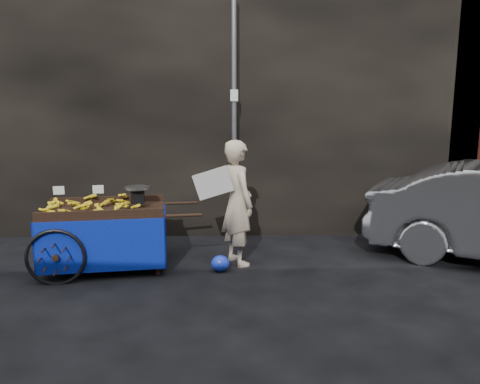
{
  "coord_description": "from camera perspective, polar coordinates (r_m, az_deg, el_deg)",
  "views": [
    {
      "loc": [
        0.17,
        -6.3,
        2.24
      ],
      "look_at": [
        0.37,
        0.5,
        0.98
      ],
      "focal_mm": 35.0,
      "sensor_mm": 36.0,
      "label": 1
    }
  ],
  "objects": [
    {
      "name": "vendor",
      "position": [
        6.6,
        -0.34,
        -1.31
      ],
      "size": [
        0.97,
        0.77,
        1.78
      ],
      "rotation": [
        0.0,
        0.0,
        2.05
      ],
      "color": "#C9B395",
      "rests_on": "ground"
    },
    {
      "name": "plastic_bag",
      "position": [
        6.47,
        -2.42,
        -8.7
      ],
      "size": [
        0.25,
        0.2,
        0.23
      ],
      "primitive_type": "ellipsoid",
      "color": "#1A30C3",
      "rests_on": "ground"
    },
    {
      "name": "building_wall",
      "position": [
        8.91,
        -0.26,
        12.17
      ],
      "size": [
        13.5,
        2.0,
        5.0
      ],
      "color": "black",
      "rests_on": "ground"
    },
    {
      "name": "banana_cart",
      "position": [
        6.71,
        -16.62,
        -2.76
      ],
      "size": [
        2.35,
        1.31,
        1.22
      ],
      "rotation": [
        0.0,
        0.0,
        0.13
      ],
      "color": "black",
      "rests_on": "ground"
    },
    {
      "name": "street_pole",
      "position": [
        7.61,
        -0.72,
        8.73
      ],
      "size": [
        0.12,
        0.1,
        4.0
      ],
      "color": "slate",
      "rests_on": "ground"
    },
    {
      "name": "ground",
      "position": [
        6.69,
        -3.08,
        -9.09
      ],
      "size": [
        80.0,
        80.0,
        0.0
      ],
      "primitive_type": "plane",
      "color": "black",
      "rests_on": "ground"
    }
  ]
}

